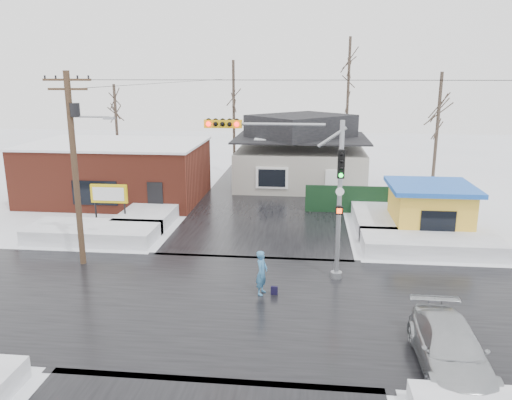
# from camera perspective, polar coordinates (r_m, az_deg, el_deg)

# --- Properties ---
(ground) EXTENTS (120.00, 120.00, 0.00)m
(ground) POSITION_cam_1_polar(r_m,az_deg,el_deg) (20.21, -2.07, -11.77)
(ground) COLOR white
(ground) RESTS_ON ground
(road_ns) EXTENTS (10.00, 120.00, 0.02)m
(road_ns) POSITION_cam_1_polar(r_m,az_deg,el_deg) (20.20, -2.07, -11.75)
(road_ns) COLOR black
(road_ns) RESTS_ON ground
(road_ew) EXTENTS (120.00, 10.00, 0.02)m
(road_ew) POSITION_cam_1_polar(r_m,az_deg,el_deg) (20.20, -2.07, -11.75)
(road_ew) COLOR black
(road_ew) RESTS_ON ground
(snowbank_nw) EXTENTS (7.00, 3.00, 0.80)m
(snowbank_nw) POSITION_cam_1_polar(r_m,az_deg,el_deg) (28.81, -18.09, -3.56)
(snowbank_nw) COLOR white
(snowbank_nw) RESTS_ON ground
(snowbank_ne) EXTENTS (7.00, 3.00, 0.80)m
(snowbank_ne) POSITION_cam_1_polar(r_m,az_deg,el_deg) (27.12, 19.38, -4.77)
(snowbank_ne) COLOR white
(snowbank_ne) RESTS_ON ground
(snowbank_nside_w) EXTENTS (3.00, 8.00, 0.80)m
(snowbank_nside_w) POSITION_cam_1_polar(r_m,az_deg,el_deg) (32.59, -11.35, -1.08)
(snowbank_nside_w) COLOR white
(snowbank_nside_w) RESTS_ON ground
(snowbank_nside_e) EXTENTS (3.00, 8.00, 0.80)m
(snowbank_nside_e) POSITION_cam_1_polar(r_m,az_deg,el_deg) (31.45, 13.82, -1.78)
(snowbank_nside_e) COLOR white
(snowbank_nside_e) RESTS_ON ground
(traffic_signal) EXTENTS (6.05, 0.68, 7.00)m
(traffic_signal) POSITION_cam_1_polar(r_m,az_deg,el_deg) (21.38, 5.42, 2.52)
(traffic_signal) COLOR gray
(traffic_signal) RESTS_ON ground
(utility_pole) EXTENTS (3.15, 0.44, 9.00)m
(utility_pole) POSITION_cam_1_polar(r_m,az_deg,el_deg) (24.21, -19.94, 4.49)
(utility_pole) COLOR #382619
(utility_pole) RESTS_ON ground
(brick_building) EXTENTS (12.20, 8.20, 4.12)m
(brick_building) POSITION_cam_1_polar(r_m,az_deg,el_deg) (37.22, -15.56, 3.22)
(brick_building) COLOR maroon
(brick_building) RESTS_ON ground
(marquee_sign) EXTENTS (2.20, 0.21, 2.55)m
(marquee_sign) POSITION_cam_1_polar(r_m,az_deg,el_deg) (30.62, -16.44, 0.56)
(marquee_sign) COLOR black
(marquee_sign) RESTS_ON ground
(house) EXTENTS (10.40, 8.40, 5.76)m
(house) POSITION_cam_1_polar(r_m,az_deg,el_deg) (40.46, 5.12, 5.32)
(house) COLOR #A59F95
(house) RESTS_ON ground
(kiosk) EXTENTS (4.60, 4.60, 2.88)m
(kiosk) POSITION_cam_1_polar(r_m,az_deg,el_deg) (29.73, 19.21, -0.97)
(kiosk) COLOR yellow
(kiosk) RESTS_ON ground
(fence) EXTENTS (8.00, 0.12, 1.80)m
(fence) POSITION_cam_1_polar(r_m,az_deg,el_deg) (33.17, 12.57, 0.02)
(fence) COLOR black
(fence) RESTS_ON ground
(tree_far_left) EXTENTS (3.00, 3.00, 10.00)m
(tree_far_left) POSITION_cam_1_polar(r_m,az_deg,el_deg) (44.47, -2.59, 13.07)
(tree_far_left) COLOR #332821
(tree_far_left) RESTS_ON ground
(tree_far_mid) EXTENTS (3.00, 3.00, 12.00)m
(tree_far_mid) POSITION_cam_1_polar(r_m,az_deg,el_deg) (46.10, 10.60, 14.87)
(tree_far_mid) COLOR #332821
(tree_far_mid) RESTS_ON ground
(tree_far_right) EXTENTS (3.00, 3.00, 9.00)m
(tree_far_right) POSITION_cam_1_polar(r_m,az_deg,el_deg) (39.15, 20.28, 10.90)
(tree_far_right) COLOR #332821
(tree_far_right) RESTS_ON ground
(tree_far_west) EXTENTS (3.00, 3.00, 8.00)m
(tree_far_west) POSITION_cam_1_polar(r_m,az_deg,el_deg) (45.21, -15.81, 10.56)
(tree_far_west) COLOR #332821
(tree_far_west) RESTS_ON ground
(pedestrian) EXTENTS (0.61, 0.77, 1.86)m
(pedestrian) POSITION_cam_1_polar(r_m,az_deg,el_deg) (20.64, 0.66, -8.34)
(pedestrian) COLOR teal
(pedestrian) RESTS_ON ground
(car) EXTENTS (2.01, 4.85, 1.40)m
(car) POSITION_cam_1_polar(r_m,az_deg,el_deg) (16.94, 21.31, -15.61)
(car) COLOR #ACAFB3
(car) RESTS_ON ground
(shopping_bag) EXTENTS (0.29, 0.14, 0.35)m
(shopping_bag) POSITION_cam_1_polar(r_m,az_deg,el_deg) (20.88, 2.10, -10.35)
(shopping_bag) COLOR black
(shopping_bag) RESTS_ON ground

